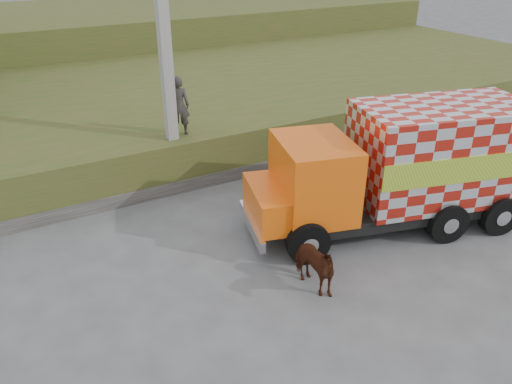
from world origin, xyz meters
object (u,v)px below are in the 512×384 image
cargo_truck (404,167)px  cow (312,266)px  utility_pole (165,49)px  pedestrian (179,106)px

cargo_truck → cow: 3.86m
cow → utility_pole: bearing=91.1°
cargo_truck → cow: size_ratio=5.27×
pedestrian → utility_pole: bearing=59.3°
cow → pedestrian: (-0.40, 6.39, 1.78)m
utility_pole → pedestrian: utility_pole is taller
cargo_truck → utility_pole: bearing=145.6°
utility_pole → cargo_truck: 6.99m
utility_pole → cow: bearing=-83.1°
cow → pedestrian: size_ratio=0.81×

